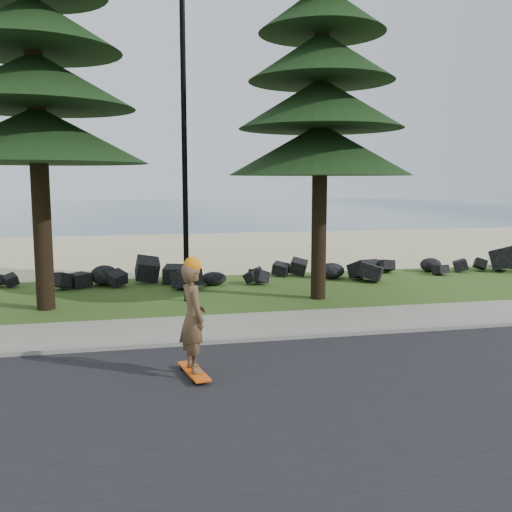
# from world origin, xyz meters

# --- Properties ---
(ground) EXTENTS (160.00, 160.00, 0.00)m
(ground) POSITION_xyz_m (0.00, 0.00, 0.00)
(ground) COLOR #3B591C
(ground) RESTS_ON ground
(road) EXTENTS (160.00, 7.00, 0.02)m
(road) POSITION_xyz_m (0.00, -4.50, 0.01)
(road) COLOR black
(road) RESTS_ON ground
(kerb) EXTENTS (160.00, 0.20, 0.10)m
(kerb) POSITION_xyz_m (0.00, -0.90, 0.05)
(kerb) COLOR gray
(kerb) RESTS_ON ground
(sidewalk) EXTENTS (160.00, 2.00, 0.08)m
(sidewalk) POSITION_xyz_m (0.00, 0.20, 0.04)
(sidewalk) COLOR gray
(sidewalk) RESTS_ON ground
(beach_sand) EXTENTS (160.00, 15.00, 0.01)m
(beach_sand) POSITION_xyz_m (0.00, 14.50, 0.01)
(beach_sand) COLOR #CDBF88
(beach_sand) RESTS_ON ground
(ocean) EXTENTS (160.00, 58.00, 0.01)m
(ocean) POSITION_xyz_m (0.00, 51.00, 0.00)
(ocean) COLOR #3D5D75
(ocean) RESTS_ON ground
(seawall_boulders) EXTENTS (60.00, 2.40, 1.10)m
(seawall_boulders) POSITION_xyz_m (0.00, 5.60, 0.00)
(seawall_boulders) COLOR black
(seawall_boulders) RESTS_ON ground
(lamp_post) EXTENTS (0.25, 0.14, 8.14)m
(lamp_post) POSITION_xyz_m (0.00, 3.20, 4.13)
(lamp_post) COLOR black
(lamp_post) RESTS_ON ground
(skateboarder) EXTENTS (0.53, 1.08, 1.96)m
(skateboarder) POSITION_xyz_m (-0.44, -2.71, 0.99)
(skateboarder) COLOR #F4560E
(skateboarder) RESTS_ON ground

